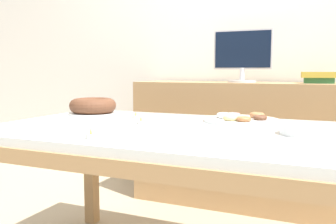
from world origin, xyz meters
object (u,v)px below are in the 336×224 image
object	(u,v)px
pastry_platter	(241,119)
tealight_left_edge	(141,122)
computer_monitor	(243,56)
book_stack	(319,77)
cake_chocolate_round	(93,107)
plate_stack	(307,130)
tealight_centre	(91,136)
tealight_near_front	(136,117)

from	to	relation	value
pastry_platter	tealight_left_edge	world-z (taller)	pastry_platter
computer_monitor	book_stack	size ratio (longest dim) A/B	1.77
computer_monitor	tealight_left_edge	bearing A→B (deg)	-101.47
pastry_platter	cake_chocolate_round	bearing A→B (deg)	-176.58
plate_stack	tealight_left_edge	size ratio (longest dim) A/B	5.25
plate_stack	tealight_centre	bearing A→B (deg)	-151.13
tealight_left_edge	tealight_near_front	size ratio (longest dim) A/B	1.00
tealight_left_edge	tealight_near_front	bearing A→B (deg)	125.52
book_stack	plate_stack	distance (m)	1.16
computer_monitor	tealight_near_front	world-z (taller)	computer_monitor
book_stack	computer_monitor	bearing A→B (deg)	-179.85
book_stack	plate_stack	xyz separation A→B (m)	(-0.00, -1.15, -0.19)
computer_monitor	pastry_platter	size ratio (longest dim) A/B	1.13
plate_stack	tealight_near_front	world-z (taller)	plate_stack
book_stack	cake_chocolate_round	size ratio (longest dim) A/B	0.85
book_stack	tealight_centre	world-z (taller)	book_stack
tealight_left_edge	tealight_near_front	xyz separation A→B (m)	(-0.12, 0.17, 0.00)
computer_monitor	plate_stack	size ratio (longest dim) A/B	2.02
tealight_near_front	plate_stack	bearing A→B (deg)	-11.22
book_stack	tealight_left_edge	distance (m)	1.38
computer_monitor	cake_chocolate_round	xyz separation A→B (m)	(-0.66, -0.92, -0.31)
book_stack	tealight_centre	xyz separation A→B (m)	(-0.74, -1.56, -0.20)
computer_monitor	book_stack	distance (m)	0.54
book_stack	tealight_left_edge	size ratio (longest dim) A/B	6.00
book_stack	plate_stack	world-z (taller)	book_stack
tealight_centre	computer_monitor	bearing A→B (deg)	81.68
pastry_platter	tealight_centre	xyz separation A→B (m)	(-0.42, -0.69, -0.00)
plate_stack	tealight_near_front	distance (m)	0.88
tealight_left_edge	computer_monitor	bearing A→B (deg)	78.53
plate_stack	tealight_left_edge	bearing A→B (deg)	179.67
plate_stack	tealight_centre	size ratio (longest dim) A/B	5.25
book_stack	tealight_centre	size ratio (longest dim) A/B	6.00
tealight_near_front	computer_monitor	bearing A→B (deg)	70.15
tealight_centre	tealight_near_front	size ratio (longest dim) A/B	1.00
tealight_centre	cake_chocolate_round	bearing A→B (deg)	124.27
cake_chocolate_round	tealight_left_edge	size ratio (longest dim) A/B	7.07
computer_monitor	tealight_left_edge	distance (m)	1.21
cake_chocolate_round	plate_stack	xyz separation A→B (m)	(1.18, -0.23, -0.03)
book_stack	tealight_near_front	size ratio (longest dim) A/B	6.00
cake_chocolate_round	tealight_centre	xyz separation A→B (m)	(0.43, -0.64, -0.04)
cake_chocolate_round	pastry_platter	world-z (taller)	cake_chocolate_round
computer_monitor	tealight_left_edge	size ratio (longest dim) A/B	10.60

